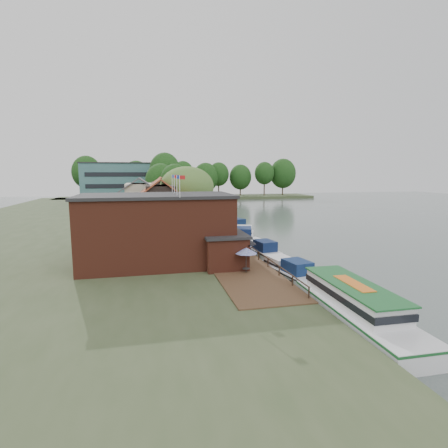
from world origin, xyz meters
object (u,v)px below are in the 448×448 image
cottage_b (140,203)px  umbrella_1 (242,252)px  tour_boat (358,305)px  swan (321,287)px  cruiser_1 (258,247)px  willow (187,199)px  cruiser_0 (287,267)px  cottage_a (160,209)px  cruiser_3 (231,224)px  pub (176,229)px  hotel_block (128,184)px  umbrella_2 (233,248)px  umbrella_5 (220,233)px  cruiser_2 (243,234)px  umbrella_4 (219,238)px  umbrella_3 (233,241)px  umbrella_0 (246,260)px  cottage_c (161,199)px

cottage_b → umbrella_1: 29.19m
tour_boat → swan: (1.18, 7.21, -1.19)m
umbrella_1 → cruiser_1: bearing=60.0°
willow → cruiser_0: (7.04, -24.54, -5.12)m
willow → tour_boat: bearing=-78.1°
cottage_a → cottage_b: size_ratio=0.90×
cruiser_3 → swan: size_ratio=21.97×
pub → hotel_block: bearing=96.4°
umbrella_1 → cruiser_1: size_ratio=0.26×
cruiser_1 → umbrella_2: bearing=-140.7°
umbrella_5 → cruiser_2: bearing=38.1°
cottage_b → umbrella_4: size_ratio=4.04×
umbrella_3 → umbrella_4: same height
pub → umbrella_0: pub is taller
cottage_a → umbrella_1: size_ratio=3.62×
cottage_c → cottage_a: bearing=-93.0°
hotel_block → swan: bearing=-75.8°
hotel_block → umbrella_5: (14.80, -61.07, -4.86)m
umbrella_1 → cruiser_2: 15.92m
umbrella_0 → umbrella_5: same height
umbrella_1 → swan: umbrella_1 is taller
cottage_b → tour_boat: size_ratio=0.74×
cottage_a → swan: bearing=-60.7°
cruiser_2 → umbrella_1: bearing=-88.9°
hotel_block → umbrella_3: 69.05m
willow → umbrella_1: willow is taller
cottage_b → tour_boat: cottage_b is taller
cruiser_0 → umbrella_4: bearing=103.7°
cruiser_1 → umbrella_0: bearing=-123.3°
cottage_b → umbrella_4: 21.38m
swan → cottage_a: bearing=119.3°
pub → cruiser_2: (10.94, 13.19, -3.31)m
pub → cottage_c: cottage_c is taller
hotel_block → swan: size_ratio=57.73×
willow → cottage_b: bearing=146.3°
cottage_a → umbrella_2: size_ratio=3.62×
hotel_block → cottage_b: size_ratio=2.65×
cottage_b → cruiser_2: (14.94, -11.81, -3.91)m
cottage_b → cruiser_3: bearing=0.4°
cottage_a → cruiser_0: (11.54, -19.54, -4.16)m
willow → umbrella_5: bearing=-71.8°
umbrella_5 → cruiser_1: (3.97, -4.65, -1.19)m
pub → willow: size_ratio=1.92×
cruiser_1 → cruiser_3: (1.22, 19.83, 0.07)m
umbrella_2 → umbrella_3: (0.89, 3.78, 0.00)m
willow → umbrella_1: size_ratio=4.39×
cottage_c → cruiser_1: cottage_c is taller
pub → umbrella_3: size_ratio=8.42×
umbrella_1 → cruiser_0: umbrella_1 is taller
cottage_b → umbrella_1: size_ratio=4.04×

